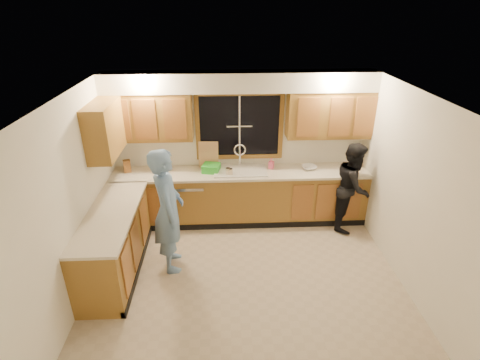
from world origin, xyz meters
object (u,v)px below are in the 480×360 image
sink (240,174)px  bowl (309,167)px  dish_crate (211,168)px  soap_bottle (271,163)px  dishwasher (190,200)px  man (168,211)px  knife_block (127,166)px  stove (103,269)px  woman (353,186)px

sink → bowl: size_ratio=3.64×
dish_crate → soap_bottle: bearing=4.5°
dishwasher → man: man is taller
man → soap_bottle: size_ratio=9.90×
dishwasher → knife_block: bearing=175.5°
sink → knife_block: 1.85m
stove → bowl: bowl is taller
man → dish_crate: size_ratio=6.67×
woman → bowl: 0.77m
woman → knife_block: bearing=109.4°
sink → dish_crate: size_ratio=3.21×
dish_crate → dishwasher: bearing=-176.3°
man → woman: man is taller
sink → woman: (1.81, -0.29, -0.13)m
dishwasher → soap_bottle: soap_bottle is taller
woman → knife_block: woman is taller
sink → soap_bottle: size_ratio=4.76×
dishwasher → dish_crate: (0.37, 0.02, 0.57)m
dish_crate → bowl: (1.62, 0.02, -0.03)m
stove → woman: woman is taller
stove → soap_bottle: bearing=39.5°
knife_block → dishwasher: bearing=-21.2°
woman → knife_block: (-3.66, 0.35, 0.28)m
dishwasher → woman: 2.69m
dishwasher → knife_block: knife_block is taller
dishwasher → knife_block: size_ratio=3.98×
woman → soap_bottle: size_ratio=8.17×
dishwasher → sink: bearing=1.0°
knife_block → soap_bottle: (2.37, 0.02, -0.01)m
stove → bowl: bearing=32.2°
bowl → knife_block: bearing=179.4°
stove → man: bearing=39.8°
sink → knife_block: sink is taller
sink → bowl: sink is taller
knife_block → soap_bottle: 2.37m
man → dish_crate: man is taller
man → woman: size_ratio=1.21×
knife_block → man: bearing=-73.9°
woman → bowl: (-0.66, 0.32, 0.21)m
dishwasher → bowl: bowl is taller
dishwasher → man: 1.29m
stove → knife_block: knife_block is taller
sink → soap_bottle: bearing=9.6°
bowl → soap_bottle: bearing=174.8°
dishwasher → stove: stove is taller
stove → woman: size_ratio=0.61×
sink → soap_bottle: 0.55m
woman → soap_bottle: bearing=98.6°
man → soap_bottle: 2.02m
woman → bowl: bearing=89.2°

